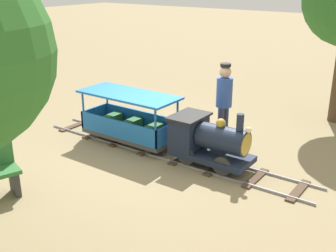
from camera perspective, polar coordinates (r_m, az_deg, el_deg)
The scene contains 5 objects.
ground_plane at distance 7.96m, azimuth -1.73°, elevation -3.29°, with size 60.00×60.00×0.00m, color #8C7A56.
track at distance 7.81m, azimuth -0.15°, elevation -3.64°, with size 0.79×5.70×0.04m.
locomotive at distance 7.20m, azimuth 5.34°, elevation -1.83°, with size 0.75×1.45×1.02m.
passenger_car at distance 8.18m, azimuth -5.28°, elevation 0.47°, with size 0.85×2.00×0.97m.
conductor_person at distance 7.91m, azimuth 7.66°, elevation 3.75°, with size 0.30×0.30×1.62m.
Camera 1 is at (5.80, 4.44, 3.17)m, focal length 44.68 mm.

